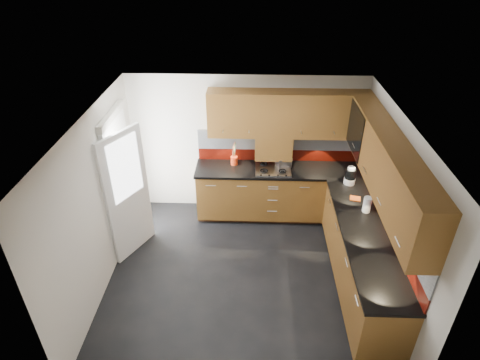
{
  "coord_description": "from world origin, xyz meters",
  "views": [
    {
      "loc": [
        0.11,
        -4.19,
        4.23
      ],
      "look_at": [
        -0.06,
        0.65,
        1.23
      ],
      "focal_mm": 30.0,
      "sensor_mm": 36.0,
      "label": 1
    }
  ],
  "objects_px": {
    "gas_hob": "(273,169)",
    "toaster": "(284,162)",
    "utensil_pot": "(234,159)",
    "food_processor": "(350,176)"
  },
  "relations": [
    {
      "from": "gas_hob",
      "to": "toaster",
      "type": "xyz_separation_m",
      "value": [
        0.17,
        0.1,
        0.07
      ]
    },
    {
      "from": "gas_hob",
      "to": "utensil_pot",
      "type": "height_order",
      "value": "utensil_pot"
    },
    {
      "from": "toaster",
      "to": "food_processor",
      "type": "xyz_separation_m",
      "value": [
        0.98,
        -0.49,
        0.05
      ]
    },
    {
      "from": "gas_hob",
      "to": "utensil_pot",
      "type": "distance_m",
      "value": 0.66
    },
    {
      "from": "utensil_pot",
      "to": "toaster",
      "type": "relative_size",
      "value": 1.48
    },
    {
      "from": "utensil_pot",
      "to": "food_processor",
      "type": "bearing_deg",
      "value": -16.72
    },
    {
      "from": "utensil_pot",
      "to": "toaster",
      "type": "xyz_separation_m",
      "value": [
        0.82,
        -0.05,
        -0.01
      ]
    },
    {
      "from": "gas_hob",
      "to": "food_processor",
      "type": "relative_size",
      "value": 2.0
    },
    {
      "from": "gas_hob",
      "to": "toaster",
      "type": "bearing_deg",
      "value": 29.29
    },
    {
      "from": "toaster",
      "to": "gas_hob",
      "type": "bearing_deg",
      "value": -150.71
    }
  ]
}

